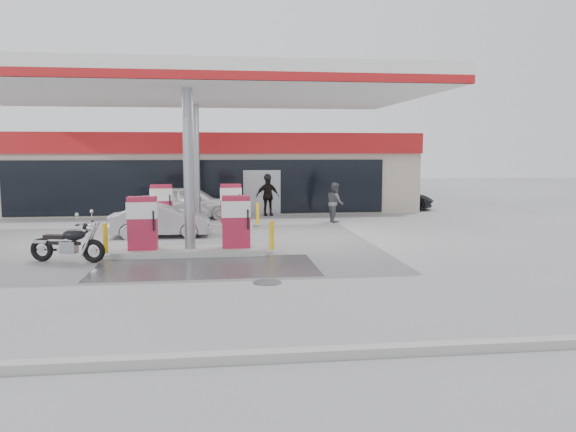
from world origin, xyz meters
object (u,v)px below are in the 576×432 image
(parked_car_left, at_px, (25,201))
(parked_car_right, at_px, (389,197))
(hatchback_silver, at_px, (161,221))
(sedan_white, at_px, (190,202))
(attendant, at_px, (335,202))
(biker_walking, at_px, (268,196))
(parked_motorcycle, at_px, (69,244))
(pump_island_near, at_px, (190,231))
(pump_island_far, at_px, (197,210))

(parked_car_left, distance_m, parked_car_right, 18.64)
(hatchback_silver, distance_m, parked_car_left, 11.21)
(sedan_white, distance_m, parked_car_right, 10.76)
(sedan_white, relative_size, parked_car_left, 1.02)
(attendant, distance_m, parked_car_left, 15.47)
(hatchback_silver, height_order, parked_car_right, parked_car_right)
(attendant, bearing_deg, biker_walking, 40.10)
(sedan_white, relative_size, parked_car_right, 0.95)
(hatchback_silver, distance_m, biker_walking, 7.65)
(parked_motorcycle, height_order, attendant, attendant)
(pump_island_near, relative_size, parked_motorcycle, 2.34)
(sedan_white, height_order, parked_car_right, sedan_white)
(parked_car_right, height_order, biker_walking, biker_walking)
(parked_car_left, bearing_deg, parked_motorcycle, -139.31)
(parked_motorcycle, distance_m, hatchback_silver, 4.90)
(parked_motorcycle, bearing_deg, pump_island_far, 78.13)
(parked_car_right, bearing_deg, attendant, 152.60)
(pump_island_far, bearing_deg, sedan_white, 96.97)
(hatchback_silver, bearing_deg, attendant, -64.43)
(parked_car_right, bearing_deg, parked_motorcycle, 145.06)
(biker_walking, bearing_deg, attendant, -52.99)
(parked_motorcycle, xyz_separation_m, attendant, (9.36, 7.81, 0.37))
(pump_island_far, height_order, parked_car_right, pump_island_far)
(pump_island_near, relative_size, parked_car_right, 1.09)
(attendant, xyz_separation_m, parked_car_right, (4.00, 5.00, -0.22))
(biker_walking, bearing_deg, pump_island_far, -137.98)
(sedan_white, relative_size, attendant, 2.56)
(pump_island_near, relative_size, parked_car_left, 1.16)
(pump_island_near, height_order, biker_walking, biker_walking)
(hatchback_silver, relative_size, biker_walking, 1.91)
(pump_island_near, xyz_separation_m, sedan_white, (-0.39, 9.20, 0.05))
(pump_island_near, height_order, parked_car_right, pump_island_near)
(pump_island_near, bearing_deg, pump_island_far, 90.00)
(attendant, xyz_separation_m, hatchback_silver, (-7.21, -3.40, -0.28))
(attendant, height_order, biker_walking, biker_walking)
(parked_motorcycle, bearing_deg, parked_car_right, 58.17)
(pump_island_near, xyz_separation_m, hatchback_silver, (-1.21, 3.60, -0.11))
(pump_island_near, bearing_deg, sedan_white, 92.44)
(pump_island_near, relative_size, pump_island_far, 1.00)
(pump_island_far, distance_m, hatchback_silver, 2.69)
(pump_island_far, relative_size, parked_car_left, 1.16)
(hatchback_silver, bearing_deg, sedan_white, -7.97)
(parked_motorcycle, bearing_deg, pump_island_near, 27.91)
(hatchback_silver, bearing_deg, parked_motorcycle, 154.33)
(sedan_white, bearing_deg, attendant, -101.71)
(parked_motorcycle, relative_size, attendant, 1.25)
(attendant, xyz_separation_m, parked_car_left, (-14.64, 5.00, -0.24))
(parked_car_left, bearing_deg, hatchback_silver, -120.23)
(sedan_white, bearing_deg, pump_island_far, -165.74)
(attendant, bearing_deg, hatchback_silver, 111.07)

